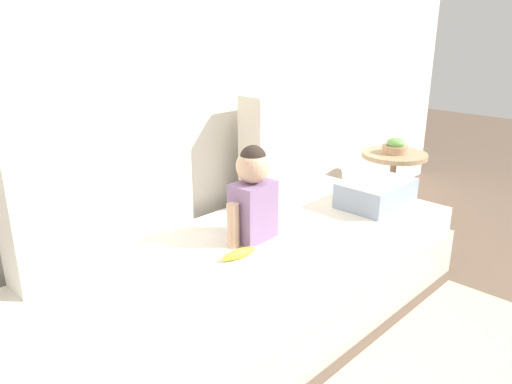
% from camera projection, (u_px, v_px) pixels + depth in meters
% --- Properties ---
extents(ground_plane, '(12.00, 12.00, 0.00)m').
position_uv_depth(ground_plane, '(249.00, 323.00, 2.34)').
color(ground_plane, brown).
extents(back_wall, '(5.48, 0.10, 2.58)m').
position_uv_depth(back_wall, '(158.00, 29.00, 2.29)').
color(back_wall, silver).
rests_on(back_wall, ground).
extents(couch, '(2.28, 0.90, 0.38)m').
position_uv_depth(couch, '(249.00, 287.00, 2.27)').
color(couch, beige).
rests_on(couch, ground).
extents(throw_pillow_left, '(0.49, 0.16, 0.57)m').
position_uv_depth(throw_pillow_left, '(68.00, 205.00, 1.92)').
color(throw_pillow_left, silver).
rests_on(throw_pillow_left, couch).
extents(throw_pillow_right, '(0.54, 0.16, 0.59)m').
position_uv_depth(throw_pillow_right, '(284.00, 145.00, 2.77)').
color(throw_pillow_right, beige).
rests_on(throw_pillow_right, couch).
extents(toddler, '(0.31, 0.15, 0.44)m').
position_uv_depth(toddler, '(253.00, 194.00, 2.24)').
color(toddler, gray).
rests_on(toddler, couch).
extents(banana, '(0.17, 0.07, 0.04)m').
position_uv_depth(banana, '(239.00, 254.00, 2.12)').
color(banana, yellow).
rests_on(banana, couch).
extents(folded_blanket, '(0.40, 0.28, 0.13)m').
position_uv_depth(folded_blanket, '(376.00, 193.00, 2.70)').
color(folded_blanket, '#8E9EB2').
rests_on(folded_blanket, couch).
extents(side_table, '(0.43, 0.43, 0.49)m').
position_uv_depth(side_table, '(393.00, 169.00, 3.35)').
color(side_table, tan).
rests_on(side_table, ground).
extents(fruit_bowl, '(0.17, 0.17, 0.10)m').
position_uv_depth(fruit_bowl, '(395.00, 147.00, 3.30)').
color(fruit_bowl, tan).
rests_on(fruit_bowl, side_table).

